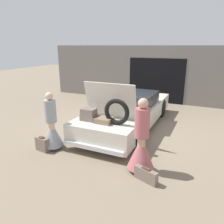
# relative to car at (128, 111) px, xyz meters

# --- Properties ---
(ground_plane) EXTENTS (40.00, 40.00, 0.00)m
(ground_plane) POSITION_rel_car_xyz_m (-0.00, 0.01, -0.55)
(ground_plane) COLOR #7F705B
(garage_wall_back) EXTENTS (12.00, 0.14, 2.80)m
(garage_wall_back) POSITION_rel_car_xyz_m (-0.00, 3.94, 0.84)
(garage_wall_back) COLOR slate
(garage_wall_back) RESTS_ON ground_plane
(car) EXTENTS (1.88, 5.21, 1.81)m
(car) POSITION_rel_car_xyz_m (0.00, 0.00, 0.00)
(car) COLOR silver
(car) RESTS_ON ground_plane
(person_left) EXTENTS (0.60, 0.60, 1.61)m
(person_left) POSITION_rel_car_xyz_m (-1.30, -2.56, 0.02)
(person_left) COLOR beige
(person_left) RESTS_ON ground_plane
(person_right) EXTENTS (0.62, 0.62, 1.73)m
(person_right) POSITION_rel_car_xyz_m (1.30, -2.64, 0.06)
(person_right) COLOR tan
(person_right) RESTS_ON ground_plane
(suitcase_beside_left_person) EXTENTS (0.44, 0.22, 0.41)m
(suitcase_beside_left_person) POSITION_rel_car_xyz_m (-1.45, -2.83, -0.36)
(suitcase_beside_left_person) COLOR #75665B
(suitcase_beside_left_person) RESTS_ON ground_plane
(suitcase_beside_right_person) EXTENTS (0.56, 0.30, 0.32)m
(suitcase_beside_right_person) POSITION_rel_car_xyz_m (1.54, -3.01, -0.41)
(suitcase_beside_right_person) COLOR #75665B
(suitcase_beside_right_person) RESTS_ON ground_plane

